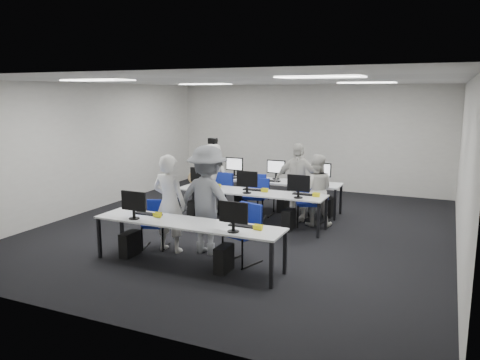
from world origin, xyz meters
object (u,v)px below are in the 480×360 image
at_px(desk_front, 187,225).
at_px(student_1, 316,190).
at_px(chair_7, 314,208).
at_px(chair_2, 215,200).
at_px(desk_mid, 250,194).
at_px(chair_4, 307,211).
at_px(student_2, 213,177).
at_px(photographer, 208,200).
at_px(chair_0, 156,233).
at_px(student_3, 297,182).
at_px(chair_3, 255,205).
at_px(student_0, 169,203).
at_px(chair_1, 243,245).
at_px(chair_6, 263,203).
at_px(chair_5, 228,198).

xyz_separation_m(desk_front, student_1, (1.25, 3.16, 0.08)).
bearing_deg(chair_7, chair_2, -169.62).
xyz_separation_m(desk_mid, student_1, (1.25, 0.56, 0.08)).
distance_m(chair_4, student_2, 2.47).
height_order(chair_7, photographer, photographer).
relative_size(chair_0, student_2, 0.53).
xyz_separation_m(chair_7, student_3, (-0.40, 0.02, 0.55)).
xyz_separation_m(chair_3, student_0, (-0.54, -2.63, 0.56)).
relative_size(chair_7, student_3, 0.57).
xyz_separation_m(desk_front, chair_1, (0.75, 0.49, -0.37)).
xyz_separation_m(student_0, student_3, (1.42, 2.91, -0.01)).
height_order(student_1, photographer, photographer).
relative_size(desk_mid, photographer, 1.69).
xyz_separation_m(chair_0, chair_2, (-0.18, 2.70, 0.03)).
distance_m(student_2, photographer, 3.01).
relative_size(chair_1, student_0, 0.56).
distance_m(chair_4, student_1, 0.49).
relative_size(chair_6, student_0, 0.52).
distance_m(chair_2, chair_7, 2.34).
bearing_deg(chair_6, chair_2, -171.72).
bearing_deg(chair_3, student_0, -114.33).
relative_size(chair_2, student_1, 0.61).
height_order(chair_0, student_1, student_1).
bearing_deg(chair_5, chair_2, -128.01).
relative_size(desk_mid, student_0, 1.85).
height_order(desk_front, student_3, student_3).
xyz_separation_m(chair_1, chair_2, (-1.93, 2.77, -0.01)).
xyz_separation_m(desk_mid, chair_3, (-0.12, 0.54, -0.37)).
distance_m(chair_3, student_0, 2.74).
bearing_deg(chair_7, photographer, -106.33).
bearing_deg(chair_2, chair_3, -8.18).
bearing_deg(chair_7, chair_5, -176.44).
relative_size(chair_5, student_0, 0.55).
distance_m(chair_2, chair_3, 1.06).
relative_size(chair_4, photographer, 0.49).
bearing_deg(student_2, photographer, -63.23).
height_order(chair_7, student_1, student_1).
relative_size(student_0, photographer, 0.91).
relative_size(chair_6, chair_7, 0.92).
bearing_deg(chair_4, student_0, -145.08).
distance_m(chair_1, chair_4, 2.62).
relative_size(student_0, student_3, 1.01).
distance_m(chair_2, student_2, 0.55).
distance_m(desk_mid, chair_2, 1.41).
bearing_deg(photographer, chair_5, -66.59).
height_order(chair_1, chair_2, chair_1).
bearing_deg(student_3, student_0, -120.15).
distance_m(student_1, student_2, 2.57).
height_order(chair_6, photographer, photographer).
distance_m(chair_5, photographer, 3.05).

